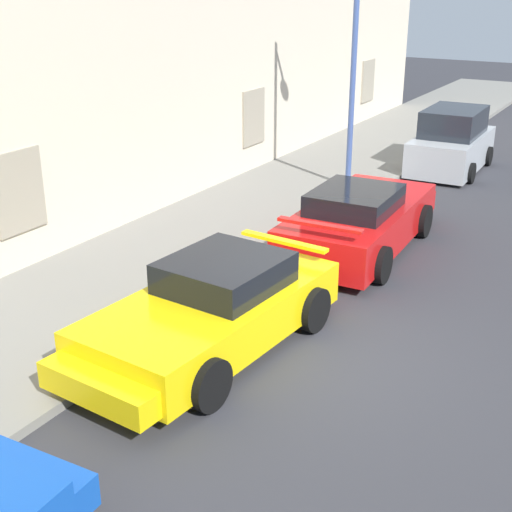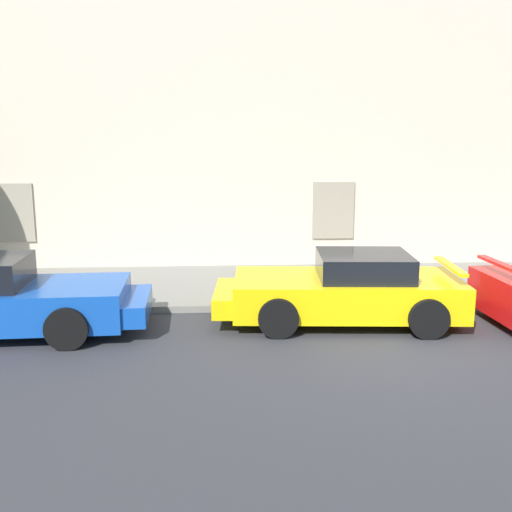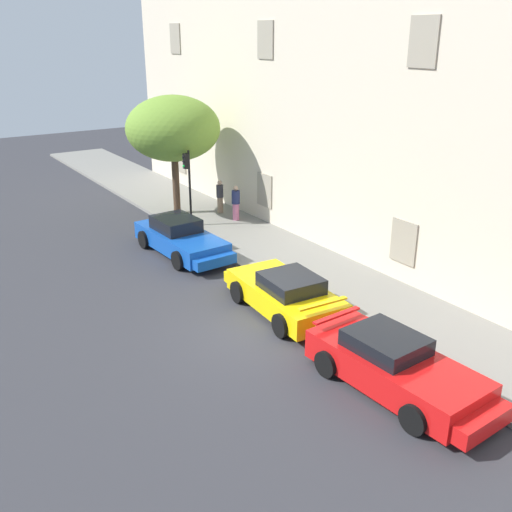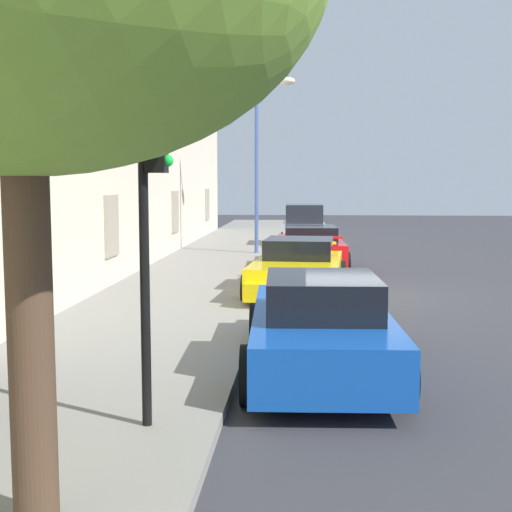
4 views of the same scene
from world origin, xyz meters
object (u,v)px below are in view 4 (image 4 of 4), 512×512
object	(u,v)px
sportscar_red_lead	(319,326)
hatchback_parked	(304,228)
sportscar_white_middle	(309,250)
street_lamp	(268,131)
traffic_light	(151,202)
sportscar_yellow_flank	(297,272)

from	to	relation	value
sportscar_red_lead	hatchback_parked	distance (m)	18.40
sportscar_white_middle	street_lamp	world-z (taller)	street_lamp
sportscar_red_lead	hatchback_parked	bearing A→B (deg)	0.78
traffic_light	sportscar_white_middle	bearing A→B (deg)	-6.82
sportscar_red_lead	hatchback_parked	xyz separation A→B (m)	(18.40, 0.25, 0.16)
sportscar_red_lead	traffic_light	world-z (taller)	traffic_light
sportscar_white_middle	hatchback_parked	size ratio (longest dim) A/B	1.34
hatchback_parked	street_lamp	world-z (taller)	street_lamp
sportscar_yellow_flank	sportscar_red_lead	bearing A→B (deg)	-176.52
hatchback_parked	street_lamp	size ratio (longest dim) A/B	0.59
sportscar_red_lead	sportscar_white_middle	xyz separation A→B (m)	(11.36, 0.07, -0.02)
traffic_light	street_lamp	size ratio (longest dim) A/B	0.54
sportscar_red_lead	street_lamp	bearing A→B (deg)	5.85
hatchback_parked	sportscar_red_lead	bearing A→B (deg)	-179.22
traffic_light	street_lamp	xyz separation A→B (m)	(17.73, -0.22, 1.98)
sportscar_yellow_flank	traffic_light	bearing A→B (deg)	171.20
sportscar_red_lead	sportscar_white_middle	bearing A→B (deg)	0.33
sportscar_yellow_flank	traffic_light	xyz separation A→B (m)	(-8.92, 1.38, 1.85)
sportscar_white_middle	street_lamp	bearing A→B (deg)	22.15
sportscar_yellow_flank	traffic_light	distance (m)	9.22
traffic_light	street_lamp	bearing A→B (deg)	-0.72
sportscar_red_lead	traffic_light	bearing A→B (deg)	147.63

